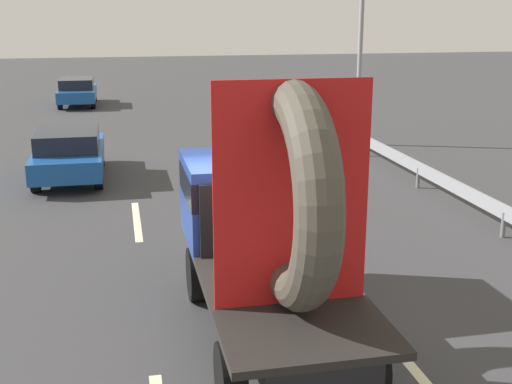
{
  "coord_description": "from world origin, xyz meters",
  "views": [
    {
      "loc": [
        -2.06,
        -9.0,
        4.6
      ],
      "look_at": [
        -0.09,
        0.38,
        1.95
      ],
      "focal_mm": 46.4,
      "sensor_mm": 36.0,
      "label": 1
    }
  ],
  "objects_px": {
    "flatbed_truck": "(265,217)",
    "distant_sedan": "(69,152)",
    "traffic_light": "(361,29)",
    "oncoming_car": "(77,91)"
  },
  "relations": [
    {
      "from": "flatbed_truck",
      "to": "distant_sedan",
      "type": "relative_size",
      "value": 1.2
    },
    {
      "from": "flatbed_truck",
      "to": "traffic_light",
      "type": "bearing_deg",
      "value": 64.34
    },
    {
      "from": "flatbed_truck",
      "to": "distant_sedan",
      "type": "height_order",
      "value": "flatbed_truck"
    },
    {
      "from": "distant_sedan",
      "to": "traffic_light",
      "type": "bearing_deg",
      "value": 17.2
    },
    {
      "from": "flatbed_truck",
      "to": "oncoming_car",
      "type": "xyz_separation_m",
      "value": [
        -3.88,
        25.18,
        -1.02
      ]
    },
    {
      "from": "traffic_light",
      "to": "distant_sedan",
      "type": "bearing_deg",
      "value": -162.8
    },
    {
      "from": "distant_sedan",
      "to": "oncoming_car",
      "type": "distance_m",
      "value": 15.17
    },
    {
      "from": "traffic_light",
      "to": "oncoming_car",
      "type": "distance_m",
      "value": 16.17
    },
    {
      "from": "distant_sedan",
      "to": "traffic_light",
      "type": "height_order",
      "value": "traffic_light"
    },
    {
      "from": "oncoming_car",
      "to": "traffic_light",
      "type": "bearing_deg",
      "value": -50.3
    }
  ]
}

